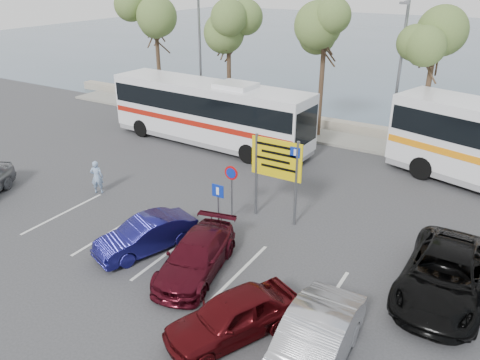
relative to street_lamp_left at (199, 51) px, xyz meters
The scene contains 21 objects.
ground 17.43m from the street_lamp_left, 53.51° to the right, with size 120.00×120.00×0.00m, color #343437.
kerb_strip 10.99m from the street_lamp_left, ahead, with size 44.00×2.40×0.15m, color gray.
seawall 11.16m from the street_lamp_left, 13.93° to the left, with size 48.00×0.80×0.60m, color gray.
sea 47.77m from the street_lamp_left, 77.86° to the left, with size 140.00×140.00×0.00m, color #3E5764.
tree_far_left 4.38m from the street_lamp_left, behind, with size 3.20×3.20×7.60m.
tree_left 2.49m from the street_lamp_left, 13.51° to the left, with size 3.20×3.20×7.20m.
tree_mid 8.76m from the street_lamp_left, ahead, with size 3.20×3.20×8.00m.
tree_right 14.59m from the street_lamp_left, ahead, with size 3.20×3.20×7.40m.
street_lamp_left is the anchor object (origin of this frame).
street_lamp_right 13.00m from the street_lamp_left, ahead, with size 0.45×1.15×8.01m.
direction_sign 15.24m from the street_lamp_left, 43.17° to the right, with size 2.20×0.12×3.60m.
sign_no_stop 14.88m from the street_lamp_left, 49.83° to the right, with size 0.60×0.08×2.35m.
sign_parking 16.37m from the street_lamp_left, 52.40° to the right, with size 0.50×0.07×2.25m.
lane_markings 17.62m from the street_lamp_left, 58.61° to the right, with size 12.02×4.20×0.01m, color silver, non-canonical shape.
coach_bus_left 6.07m from the street_lamp_left, 49.55° to the right, with size 12.66×3.32×3.91m.
car_blue 17.33m from the street_lamp_left, 61.69° to the right, with size 1.34×3.83×1.26m, color #12114F.
car_maroon 18.72m from the street_lamp_left, 55.35° to the right, with size 1.76×4.33×1.26m, color #430B15.
car_red 21.81m from the street_lamp_left, 52.48° to the right, with size 1.59×3.95×1.34m, color #460A0D.
suv_black 21.87m from the street_lamp_left, 33.93° to the right, with size 2.49×5.41×1.50m, color black.
car_silver_b 23.32m from the street_lamp_left, 47.74° to the right, with size 1.60×4.59×1.51m, color #939398.
pedestrian_near 13.15m from the street_lamp_left, 77.25° to the right, with size 0.58×0.38×1.59m, color #89A3C7.
Camera 1 is at (8.58, -12.28, 9.54)m, focal length 35.00 mm.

